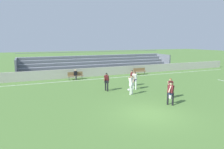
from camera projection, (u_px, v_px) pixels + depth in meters
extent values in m
plane|color=#517A38|center=(150.00, 114.00, 12.59)|extent=(160.00, 160.00, 0.00)
cube|color=white|center=(91.00, 79.00, 23.87)|extent=(44.00, 0.12, 0.01)
cube|color=#BCB7AD|center=(86.00, 73.00, 25.51)|extent=(48.00, 0.16, 1.13)
cube|color=#9EA3AD|center=(104.00, 71.00, 27.63)|extent=(22.23, 0.36, 0.08)
cube|color=slate|center=(105.00, 73.00, 27.48)|extent=(22.23, 0.04, 0.39)
cube|color=#9EA3AD|center=(103.00, 68.00, 28.19)|extent=(22.23, 0.36, 0.08)
cube|color=slate|center=(103.00, 69.00, 28.04)|extent=(22.23, 0.04, 0.39)
cube|color=#9EA3AD|center=(101.00, 65.00, 28.74)|extent=(22.23, 0.36, 0.08)
cube|color=slate|center=(102.00, 66.00, 28.59)|extent=(22.23, 0.04, 0.39)
cube|color=#9EA3AD|center=(99.00, 61.00, 29.29)|extent=(22.23, 0.36, 0.08)
cube|color=slate|center=(100.00, 63.00, 29.15)|extent=(22.23, 0.04, 0.39)
cube|color=#9EA3AD|center=(98.00, 58.00, 29.85)|extent=(22.23, 0.36, 0.08)
cube|color=slate|center=(98.00, 60.00, 29.70)|extent=(22.23, 0.04, 0.39)
cube|color=#9EA3AD|center=(96.00, 55.00, 30.40)|extent=(22.23, 0.36, 0.08)
cube|color=slate|center=(97.00, 57.00, 30.25)|extent=(22.23, 0.04, 0.39)
cube|color=slate|center=(16.00, 68.00, 24.76)|extent=(0.20, 3.78, 2.37)
cube|color=slate|center=(162.00, 61.00, 33.34)|extent=(0.20, 3.78, 2.37)
cylinder|color=slate|center=(96.00, 52.00, 30.54)|extent=(22.23, 0.06, 0.06)
cube|color=olive|center=(76.00, 76.00, 23.77)|extent=(1.80, 0.40, 0.06)
cube|color=olive|center=(75.00, 73.00, 23.89)|extent=(1.80, 0.05, 0.40)
cylinder|color=#47474C|center=(69.00, 78.00, 23.50)|extent=(0.07, 0.07, 0.45)
cylinder|color=#47474C|center=(82.00, 77.00, 24.11)|extent=(0.07, 0.07, 0.45)
cube|color=olive|center=(140.00, 71.00, 27.20)|extent=(1.80, 0.40, 0.06)
cube|color=olive|center=(139.00, 69.00, 27.33)|extent=(1.80, 0.05, 0.40)
cylinder|color=#47474C|center=(135.00, 73.00, 26.94)|extent=(0.07, 0.07, 0.45)
cylinder|color=#47474C|center=(145.00, 73.00, 27.54)|extent=(0.07, 0.07, 0.45)
cylinder|color=#2D2D38|center=(76.00, 78.00, 23.61)|extent=(0.16, 0.16, 0.45)
cube|color=black|center=(75.00, 73.00, 23.72)|extent=(0.36, 0.24, 0.52)
sphere|color=#D6A884|center=(75.00, 70.00, 23.66)|extent=(0.21, 0.21, 0.21)
cylinder|color=white|center=(133.00, 84.00, 19.06)|extent=(0.13, 0.13, 0.92)
cylinder|color=white|center=(136.00, 85.00, 18.83)|extent=(0.13, 0.13, 0.92)
cube|color=#232847|center=(135.00, 80.00, 18.87)|extent=(0.40, 0.42, 0.24)
cube|color=white|center=(135.00, 77.00, 18.82)|extent=(0.54, 0.54, 0.60)
cylinder|color=#A87A5B|center=(136.00, 76.00, 18.96)|extent=(0.31, 0.28, 0.48)
cylinder|color=#A87A5B|center=(133.00, 77.00, 18.67)|extent=(0.31, 0.28, 0.48)
sphere|color=#A87A5B|center=(135.00, 73.00, 18.76)|extent=(0.21, 0.21, 0.21)
sphere|color=black|center=(135.00, 73.00, 18.75)|extent=(0.20, 0.20, 0.20)
cylinder|color=white|center=(130.00, 90.00, 16.97)|extent=(0.13, 0.13, 0.90)
cylinder|color=white|center=(132.00, 89.00, 17.22)|extent=(0.13, 0.13, 0.90)
cube|color=white|center=(131.00, 84.00, 17.02)|extent=(0.42, 0.36, 0.24)
cube|color=white|center=(131.00, 81.00, 16.97)|extent=(0.50, 0.49, 0.60)
cylinder|color=#D6A884|center=(129.00, 80.00, 17.07)|extent=(0.18, 0.26, 0.51)
cylinder|color=#D6A884|center=(134.00, 81.00, 16.86)|extent=(0.18, 0.26, 0.51)
sphere|color=#D6A884|center=(132.00, 77.00, 16.91)|extent=(0.21, 0.21, 0.21)
sphere|color=black|center=(132.00, 76.00, 16.91)|extent=(0.20, 0.20, 0.20)
cylinder|color=white|center=(133.00, 82.00, 20.33)|extent=(0.13, 0.13, 0.84)
cylinder|color=white|center=(130.00, 82.00, 20.35)|extent=(0.13, 0.13, 0.84)
cube|color=#232847|center=(132.00, 78.00, 20.27)|extent=(0.25, 0.38, 0.24)
cube|color=#56191E|center=(132.00, 75.00, 20.22)|extent=(0.38, 0.41, 0.60)
cylinder|color=#D6A884|center=(132.00, 75.00, 20.02)|extent=(0.29, 0.10, 0.51)
cylinder|color=#D6A884|center=(132.00, 75.00, 20.41)|extent=(0.29, 0.10, 0.51)
sphere|color=#D6A884|center=(132.00, 71.00, 20.16)|extent=(0.21, 0.21, 0.21)
sphere|color=black|center=(132.00, 71.00, 20.16)|extent=(0.20, 0.20, 0.20)
cylinder|color=black|center=(173.00, 99.00, 14.22)|extent=(0.13, 0.13, 0.90)
cylinder|color=black|center=(168.00, 99.00, 14.37)|extent=(0.13, 0.13, 0.90)
cube|color=#232847|center=(171.00, 93.00, 14.22)|extent=(0.35, 0.42, 0.24)
cube|color=#56191E|center=(171.00, 89.00, 14.17)|extent=(0.46, 0.48, 0.59)
cylinder|color=beige|center=(170.00, 89.00, 13.99)|extent=(0.36, 0.22, 0.47)
cylinder|color=beige|center=(172.00, 88.00, 14.34)|extent=(0.36, 0.22, 0.47)
sphere|color=beige|center=(171.00, 84.00, 14.11)|extent=(0.21, 0.21, 0.21)
sphere|color=black|center=(171.00, 83.00, 14.10)|extent=(0.20, 0.20, 0.20)
cylinder|color=white|center=(169.00, 93.00, 16.07)|extent=(0.13, 0.13, 0.85)
cylinder|color=white|center=(171.00, 94.00, 15.84)|extent=(0.13, 0.13, 0.85)
cube|color=black|center=(170.00, 88.00, 15.89)|extent=(0.42, 0.34, 0.24)
cube|color=#56191E|center=(170.00, 85.00, 15.84)|extent=(0.46, 0.40, 0.58)
cylinder|color=#D6A884|center=(172.00, 84.00, 15.91)|extent=(0.18, 0.31, 0.50)
cylinder|color=#D6A884|center=(168.00, 84.00, 15.75)|extent=(0.18, 0.31, 0.50)
sphere|color=#D6A884|center=(171.00, 80.00, 15.77)|extent=(0.21, 0.21, 0.21)
sphere|color=brown|center=(171.00, 80.00, 15.77)|extent=(0.20, 0.20, 0.20)
cylinder|color=black|center=(106.00, 86.00, 18.50)|extent=(0.13, 0.13, 0.88)
cylinder|color=black|center=(108.00, 87.00, 18.22)|extent=(0.13, 0.13, 0.88)
cube|color=black|center=(107.00, 82.00, 18.29)|extent=(0.42, 0.39, 0.24)
cube|color=#56191E|center=(107.00, 78.00, 18.24)|extent=(0.53, 0.53, 0.60)
cylinder|color=brown|center=(109.00, 78.00, 18.34)|extent=(0.26, 0.31, 0.49)
cylinder|color=brown|center=(104.00, 78.00, 18.13)|extent=(0.26, 0.31, 0.49)
sphere|color=brown|center=(107.00, 74.00, 18.18)|extent=(0.21, 0.21, 0.21)
sphere|color=black|center=(107.00, 74.00, 18.17)|extent=(0.20, 0.20, 0.20)
sphere|color=white|center=(129.00, 90.00, 18.37)|extent=(0.22, 0.22, 0.22)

